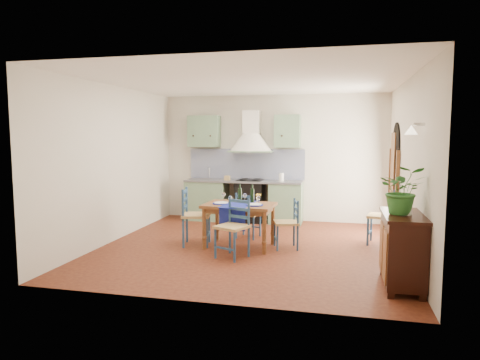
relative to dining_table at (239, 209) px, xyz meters
name	(u,v)px	position (x,y,z in m)	size (l,w,h in m)	color
floor	(250,247)	(0.18, 0.01, -0.66)	(5.00, 5.00, 0.00)	#3F150D
back_wall	(250,174)	(-0.29, 2.30, 0.39)	(5.00, 0.96, 2.80)	beige
right_wall	(405,171)	(2.67, 0.29, 0.68)	(0.26, 5.00, 2.80)	beige
left_wall	(115,164)	(-2.32, 0.01, 0.74)	(0.04, 5.00, 2.80)	beige
ceiling	(250,81)	(0.18, 0.01, 2.14)	(5.00, 5.00, 0.01)	white
dining_table	(239,209)	(0.00, 0.00, 0.00)	(1.22, 0.93, 1.06)	brown
chair_near	(233,227)	(0.05, -0.63, -0.18)	(0.57, 0.57, 0.93)	navy
chair_far	(248,214)	(0.00, 0.67, -0.22)	(0.47, 0.47, 0.86)	navy
chair_left	(194,216)	(-0.79, -0.06, -0.14)	(0.55, 0.55, 1.00)	navy
chair_right	(288,223)	(0.82, 0.10, -0.23)	(0.49, 0.49, 0.84)	navy
chair_spare	(383,217)	(2.41, 0.73, -0.17)	(0.53, 0.53, 0.95)	navy
sideboard	(402,247)	(2.44, -1.42, -0.15)	(0.50, 1.05, 0.94)	black
potted_plant	(403,190)	(2.41, -1.45, 0.58)	(0.54, 0.47, 0.61)	#276426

